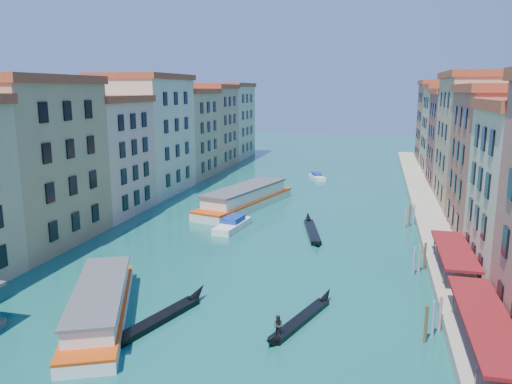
# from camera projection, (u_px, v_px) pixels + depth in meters

# --- Properties ---
(left_bank_palazzos) EXTENTS (12.80, 128.40, 21.00)m
(left_bank_palazzos) POSITION_uv_depth(u_px,v_px,m) (129.00, 142.00, 83.04)
(left_bank_palazzos) COLOR beige
(left_bank_palazzos) RESTS_ON ground
(right_bank_palazzos) EXTENTS (12.80, 128.40, 21.00)m
(right_bank_palazzos) POSITION_uv_depth(u_px,v_px,m) (491.00, 152.00, 70.25)
(right_bank_palazzos) COLOR #AB5639
(right_bank_palazzos) RESTS_ON ground
(quay) EXTENTS (4.00, 140.00, 1.00)m
(quay) POSITION_uv_depth(u_px,v_px,m) (427.00, 212.00, 73.99)
(quay) COLOR #A8A288
(quay) RESTS_ON ground
(restaurant_awnings) EXTENTS (3.20, 44.55, 3.12)m
(restaurant_awnings) POSITION_uv_depth(u_px,v_px,m) (488.00, 323.00, 33.50)
(restaurant_awnings) COLOR maroon
(restaurant_awnings) RESTS_ON ground
(mooring_poles_right) EXTENTS (1.44, 54.24, 3.20)m
(mooring_poles_right) POSITION_uv_depth(u_px,v_px,m) (430.00, 306.00, 40.08)
(mooring_poles_right) COLOR brown
(mooring_poles_right) RESTS_ON ground
(vaporetto_near) EXTENTS (11.07, 18.06, 2.67)m
(vaporetto_near) POSITION_uv_depth(u_px,v_px,m) (100.00, 304.00, 40.70)
(vaporetto_near) COLOR silver
(vaporetto_near) RESTS_ON ground
(vaporetto_far) EXTENTS (11.04, 23.34, 3.39)m
(vaporetto_far) POSITION_uv_depth(u_px,v_px,m) (245.00, 198.00, 78.68)
(vaporetto_far) COLOR silver
(vaporetto_far) RESTS_ON ground
(gondola_fore) EXTENTS (5.17, 13.14, 2.69)m
(gondola_fore) POSITION_uv_depth(u_px,v_px,m) (153.00, 320.00, 39.41)
(gondola_fore) COLOR black
(gondola_fore) RESTS_ON ground
(gondola_right) EXTENTS (4.51, 10.85, 2.24)m
(gondola_right) POSITION_uv_depth(u_px,v_px,m) (300.00, 318.00, 39.81)
(gondola_right) COLOR black
(gondola_right) RESTS_ON ground
(gondola_far) EXTENTS (4.09, 13.47, 1.93)m
(gondola_far) POSITION_uv_depth(u_px,v_px,m) (312.00, 230.00, 64.93)
(gondola_far) COLOR black
(gondola_far) RESTS_ON ground
(motorboat_mid) EXTENTS (3.47, 8.00, 1.60)m
(motorboat_mid) POSITION_uv_depth(u_px,v_px,m) (233.00, 224.00, 66.77)
(motorboat_mid) COLOR white
(motorboat_mid) RESTS_ON ground
(motorboat_far) EXTENTS (4.21, 6.52, 1.29)m
(motorboat_far) POSITION_uv_depth(u_px,v_px,m) (317.00, 176.00, 104.08)
(motorboat_far) COLOR white
(motorboat_far) RESTS_ON ground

